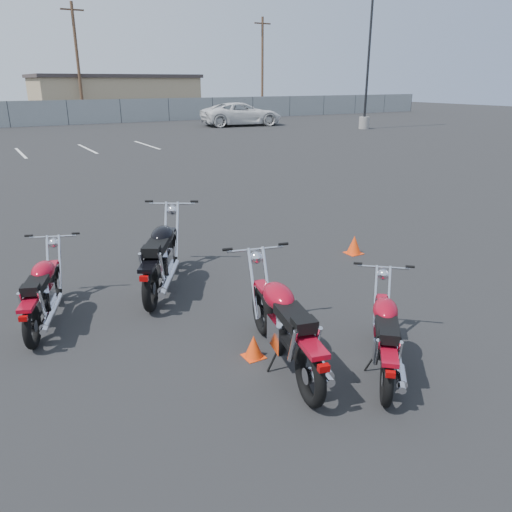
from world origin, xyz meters
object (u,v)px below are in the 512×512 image
motorcycle_second_black (162,257)px  white_van (241,107)px  motorcycle_rear_red (385,335)px  motorcycle_front_red (43,292)px  motorcycle_third_red (285,325)px

motorcycle_second_black → white_van: size_ratio=0.33×
motorcycle_rear_red → motorcycle_second_black: bearing=110.8°
motorcycle_second_black → motorcycle_rear_red: motorcycle_second_black is taller
motorcycle_front_red → motorcycle_rear_red: size_ratio=1.17×
white_van → motorcycle_third_red: bearing=160.6°
motorcycle_second_black → white_van: white_van is taller
motorcycle_front_red → white_van: size_ratio=0.29×
white_van → motorcycle_rear_red: bearing=162.5°
motorcycle_third_red → white_van: bearing=62.1°
motorcycle_second_black → motorcycle_rear_red: bearing=-69.2°
motorcycle_second_black → motorcycle_front_red: bearing=-169.7°
white_van → motorcycle_front_red: bearing=154.9°
motorcycle_second_black → motorcycle_rear_red: (1.34, -3.53, -0.10)m
motorcycle_front_red → motorcycle_second_black: 1.83m
motorcycle_second_black → motorcycle_rear_red: size_ratio=1.33×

